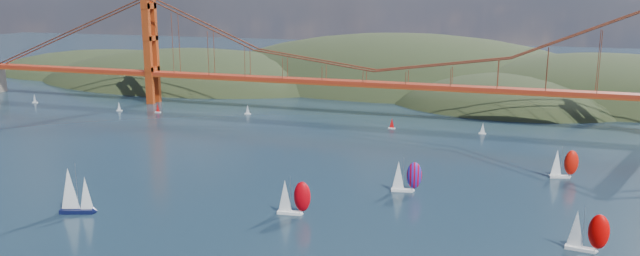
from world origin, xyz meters
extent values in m
ellipsoid|color=black|center=(-140.00, 260.00, -11.20)|extent=(240.00, 140.00, 64.00)
ellipsoid|color=black|center=(-10.00, 300.00, -16.80)|extent=(300.00, 180.00, 96.00)
ellipsoid|color=black|center=(110.00, 270.00, -13.30)|extent=(220.00, 140.00, 76.00)
ellipsoid|color=black|center=(60.00, 240.00, -8.40)|extent=(140.00, 110.00, 48.00)
ellipsoid|color=black|center=(-230.00, 290.00, -7.70)|extent=(200.00, 140.00, 44.00)
cube|color=#9A2812|center=(0.00, 180.00, 16.00)|extent=(440.00, 7.00, 1.60)
cube|color=maroon|center=(0.00, 180.00, 14.80)|extent=(440.00, 7.00, 0.80)
cube|color=maroon|center=(-120.00, 180.00, 27.50)|extent=(4.00, 8.50, 55.00)
cube|color=black|center=(-45.88, 28.82, 0.54)|extent=(9.31, 5.22, 1.08)
cylinder|color=#99999E|center=(-45.45, 28.96, 7.56)|extent=(0.13, 0.13, 12.97)
cone|color=white|center=(-47.41, 28.30, 6.91)|extent=(6.36, 6.36, 11.41)
cone|color=white|center=(-43.32, 29.67, 5.61)|extent=(4.54, 4.54, 9.08)
cube|color=white|center=(8.78, 46.10, 0.39)|extent=(6.68, 2.56, 0.78)
cylinder|color=#99999E|center=(9.10, 46.14, 5.66)|extent=(0.10, 0.10, 9.76)
cone|color=white|center=(7.61, 45.96, 5.17)|extent=(4.04, 4.04, 8.59)
ellipsoid|color=#BD0009|center=(12.33, 46.51, 5.17)|extent=(4.86, 3.37, 8.20)
cube|color=silver|center=(81.17, 45.13, 0.39)|extent=(6.73, 2.70, 0.79)
cylinder|color=#99999E|center=(81.49, 45.08, 5.69)|extent=(0.10, 0.10, 9.81)
cone|color=white|center=(80.00, 45.29, 5.20)|extent=(4.13, 4.13, 8.64)
ellipsoid|color=#E40100|center=(84.73, 44.64, 5.20)|extent=(4.93, 3.47, 8.24)
cube|color=silver|center=(78.92, 104.21, 0.38)|extent=(6.58, 3.57, 0.76)
cylinder|color=#99999E|center=(79.22, 104.30, 5.52)|extent=(0.10, 0.10, 9.51)
cone|color=white|center=(77.83, 103.87, 5.04)|extent=(4.44, 4.44, 8.37)
ellipsoid|color=red|center=(82.25, 105.24, 5.04)|extent=(5.07, 3.98, 7.99)
cube|color=silver|center=(33.73, 74.69, 0.38)|extent=(6.63, 3.08, 0.77)
cylinder|color=#99999E|center=(34.04, 74.76, 5.56)|extent=(0.10, 0.10, 9.59)
cone|color=white|center=(32.60, 74.45, 5.08)|extent=(4.25, 4.25, 8.44)
ellipsoid|color=#B0000B|center=(37.17, 75.42, 5.08)|extent=(4.96, 3.68, 8.06)
cube|color=silver|center=(-179.68, 159.53, 0.25)|extent=(3.00, 1.00, 0.50)
cone|color=white|center=(-179.68, 159.53, 2.60)|extent=(2.00, 2.00, 4.20)
cube|color=silver|center=(-123.35, 154.49, 0.25)|extent=(3.00, 1.00, 0.50)
cone|color=white|center=(-123.35, 154.49, 2.60)|extent=(2.00, 2.00, 4.20)
cube|color=silver|center=(-102.97, 157.09, 0.25)|extent=(3.00, 1.00, 0.50)
cone|color=red|center=(-102.97, 157.09, 2.60)|extent=(2.00, 2.00, 4.20)
cube|color=silver|center=(-59.46, 166.93, 0.25)|extent=(3.00, 1.00, 0.50)
cone|color=white|center=(-59.46, 166.93, 2.60)|extent=(2.00, 2.00, 4.20)
cube|color=silver|center=(51.06, 159.62, 0.25)|extent=(3.00, 1.00, 0.50)
cone|color=white|center=(51.06, 159.62, 2.60)|extent=(2.00, 2.00, 4.20)
cube|color=silver|center=(13.09, 157.66, 0.25)|extent=(3.00, 1.00, 0.50)
cone|color=red|center=(13.09, 157.66, 2.60)|extent=(2.00, 2.00, 4.20)
camera|label=1|loc=(66.50, -101.48, 59.08)|focal=35.00mm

